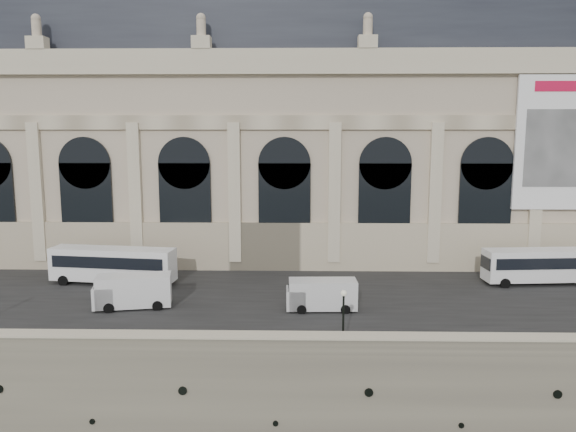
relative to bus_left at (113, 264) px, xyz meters
The scene contains 9 objects.
quay 27.56m from the bus_left, 43.01° to the left, with size 160.00×70.00×6.00m, color gray.
street 20.08m from the bus_left, ahead, with size 160.00×24.00×0.06m, color #2D2D2D.
parapet 25.45m from the bus_left, 38.73° to the right, with size 160.00×1.40×1.21m.
museum 23.18m from the bus_left, 46.02° to the left, with size 69.00×18.70×29.10m.
bus_left is the anchor object (origin of this frame).
bus_right 40.15m from the bus_left, ahead, with size 11.41×3.35×3.32m.
van_b 7.90m from the bus_left, 62.48° to the right, with size 6.37×3.36×2.70m.
van_c 20.22m from the bus_left, 20.98° to the right, with size 5.64×2.48×2.48m.
lamp_right 25.09m from the bus_left, 36.14° to the right, with size 0.39×0.39×3.86m.
Camera 1 is at (-2.49, -33.95, 20.25)m, focal length 35.00 mm.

